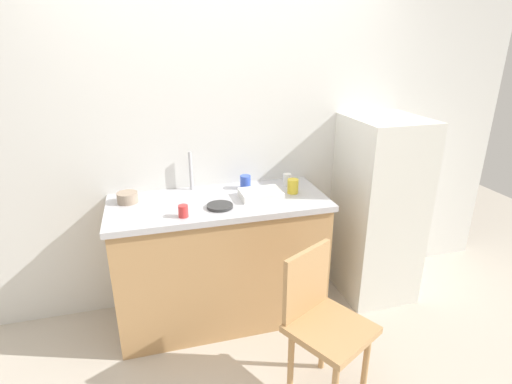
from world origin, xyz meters
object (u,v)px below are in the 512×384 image
hotplate (220,206)px  cup_white (287,180)px  terracotta_bowl (127,198)px  cup_yellow (293,186)px  refrigerator (378,209)px  chair (322,320)px  dish_tray (261,194)px  cup_blue (245,182)px  cup_red (183,211)px

hotplate → cup_white: cup_white is taller
terracotta_bowl → cup_yellow: 1.13m
refrigerator → chair: bearing=-134.6°
dish_tray → cup_blue: bearing=106.1°
cup_yellow → refrigerator: bearing=1.3°
dish_tray → terracotta_bowl: terracotta_bowl is taller
cup_yellow → cup_red: cup_yellow is taller
terracotta_bowl → cup_blue: cup_blue is taller
terracotta_bowl → cup_yellow: bearing=-6.6°
cup_white → cup_red: size_ratio=1.16×
cup_red → hotplate: bearing=18.6°
hotplate → cup_blue: 0.39m
terracotta_bowl → refrigerator: bearing=-3.5°
dish_tray → cup_white: cup_white is taller
chair → cup_white: bearing=54.1°
chair → dish_tray: bearing=70.4°
hotplate → cup_yellow: (0.55, 0.12, 0.04)m
chair → cup_blue: (-0.18, 1.01, 0.48)m
terracotta_bowl → cup_red: bearing=-44.8°
cup_blue → terracotta_bowl: bearing=-176.6°
cup_blue → dish_tray: bearing=-73.9°
terracotta_bowl → dish_tray: bearing=-9.8°
dish_tray → hotplate: bearing=-162.0°
terracotta_bowl → cup_white: bearing=1.6°
cup_blue → cup_red: (-0.49, -0.38, -0.01)m
cup_blue → cup_white: bearing=-2.8°
cup_white → cup_red: (-0.80, -0.36, -0.01)m
hotplate → cup_blue: cup_blue is taller
hotplate → cup_blue: bearing=50.5°
chair → terracotta_bowl: (-1.00, 0.96, 0.47)m
refrigerator → chair: size_ratio=1.61×
terracotta_bowl → cup_red: 0.47m
chair → terracotta_bowl: terracotta_bowl is taller
hotplate → refrigerator: bearing=6.2°
dish_tray → cup_red: (-0.55, -0.18, 0.01)m
dish_tray → cup_yellow: (0.24, 0.02, 0.03)m
chair → cup_red: cup_red is taller
hotplate → cup_red: cup_red is taller
dish_tray → cup_blue: 0.21m
chair → cup_red: 1.03m
chair → cup_white: 1.11m
chair → cup_yellow: (0.12, 0.83, 0.48)m
cup_blue → chair: bearing=-79.8°
cup_blue → hotplate: bearing=-129.5°
refrigerator → dish_tray: 0.99m
chair → hotplate: 0.94m
terracotta_bowl → cup_white: size_ratio=1.54×
chair → cup_blue: cup_blue is taller
hotplate → cup_yellow: size_ratio=1.68×
refrigerator → cup_red: bearing=-171.7°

